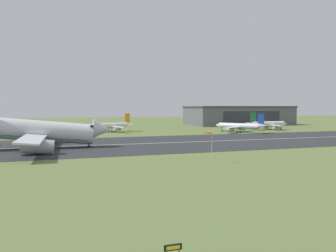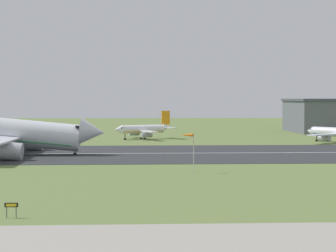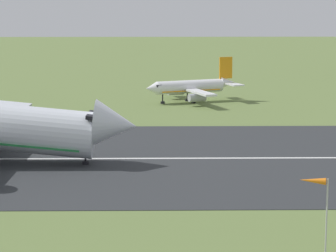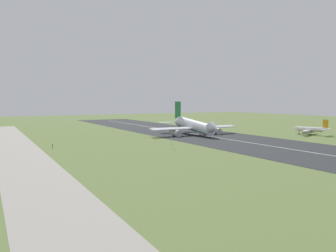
{
  "view_description": "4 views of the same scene",
  "coord_description": "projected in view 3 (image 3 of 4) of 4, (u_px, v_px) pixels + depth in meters",
  "views": [
    {
      "loc": [
        -33.83,
        13.64,
        12.02
      ],
      "look_at": [
        -12.14,
        80.1,
        7.94
      ],
      "focal_mm": 35.0,
      "sensor_mm": 36.0,
      "label": 1
    },
    {
      "loc": [
        -13.0,
        -33.1,
        12.67
      ],
      "look_at": [
        -6.34,
        93.19,
        7.35
      ],
      "focal_mm": 70.0,
      "sensor_mm": 36.0,
      "label": 2
    },
    {
      "loc": [
        -17.14,
        13.83,
        22.25
      ],
      "look_at": [
        -15.84,
        93.32,
        8.54
      ],
      "focal_mm": 85.0,
      "sensor_mm": 36.0,
      "label": 3
    },
    {
      "loc": [
        109.22,
        13.83,
        18.72
      ],
      "look_at": [
        -10.72,
        80.78,
        8.26
      ],
      "focal_mm": 35.0,
      "sensor_mm": 36.0,
      "label": 4
    }
  ],
  "objects": [
    {
      "name": "runway_strip",
      "position": [
        284.0,
        158.0,
        105.85
      ],
      "size": [
        425.9,
        50.21,
        0.06
      ],
      "primitive_type": "cube",
      "color": "#2B2D30",
      "rests_on": "ground_plane"
    },
    {
      "name": "runway_centreline",
      "position": [
        284.0,
        158.0,
        105.85
      ],
      "size": [
        383.31,
        0.7,
        0.01
      ],
      "primitive_type": "cube",
      "color": "silver",
      "rests_on": "runway_strip"
    },
    {
      "name": "airplane_parked_east",
      "position": [
        191.0,
        87.0,
        158.11
      ],
      "size": [
        19.95,
        21.28,
        8.78
      ],
      "color": "white",
      "rests_on": "ground_plane"
    },
    {
      "name": "windsock_pole",
      "position": [
        315.0,
        186.0,
        66.56
      ],
      "size": [
        2.41,
        1.24,
        6.72
      ],
      "color": "#B7B7BC",
      "rests_on": "ground_plane"
    }
  ]
}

